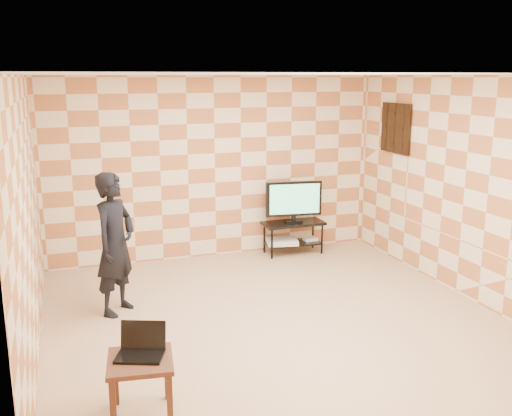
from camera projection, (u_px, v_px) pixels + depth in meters
The scene contains 14 objects.
floor at pixel (273, 317), 6.50m from camera, with size 5.00×5.00×0.00m, color tan.
wall_back at pixel (215, 168), 8.50m from camera, with size 5.00×0.02×2.70m, color beige.
wall_front at pixel (402, 276), 3.89m from camera, with size 5.00×0.02×2.70m, color beige.
wall_left at pixel (28, 220), 5.41m from camera, with size 0.02×5.00×2.70m, color beige.
wall_right at pixel (465, 188), 6.98m from camera, with size 0.02×5.00×2.70m, color beige.
ceiling at pixel (275, 74), 5.89m from camera, with size 5.00×5.00×0.02m, color white.
wall_art at pixel (396, 128), 8.27m from camera, with size 0.04×0.72×0.72m.
tv_stand at pixel (293, 230), 8.79m from camera, with size 0.94×0.42×0.50m.
tv at pixel (294, 200), 8.68m from camera, with size 0.87×0.20×0.63m.
dvd_player at pixel (282, 242), 8.75m from camera, with size 0.46×0.33×0.08m, color silver.
game_console at pixel (310, 239), 8.94m from camera, with size 0.21×0.15×0.05m, color silver.
side_table at pixel (140, 369), 4.52m from camera, with size 0.57×0.57×0.50m.
laptop at pixel (141, 348), 4.57m from camera, with size 0.45×0.40×0.25m.
person at pixel (115, 244), 6.48m from camera, with size 0.60×0.39×1.65m, color black.
Camera 1 is at (-2.14, -5.67, 2.67)m, focal length 40.00 mm.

